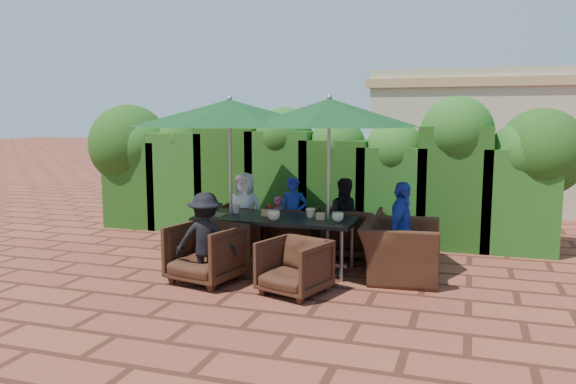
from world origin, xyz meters
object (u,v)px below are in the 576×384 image
(chair_far_left, at_px, (244,225))
(chair_far_mid, at_px, (293,227))
(chair_near_left, at_px, (206,250))
(chair_near_right, at_px, (294,264))
(chair_end_right, at_px, (400,241))
(dining_table, at_px, (276,222))
(umbrella_right, at_px, (329,113))
(chair_far_right, at_px, (354,230))
(umbrella_left, at_px, (230,113))

(chair_far_left, xyz_separation_m, chair_far_mid, (0.80, 0.13, -0.01))
(chair_near_left, bearing_deg, chair_near_right, 7.26)
(chair_near_right, bearing_deg, chair_far_left, 145.31)
(chair_far_left, height_order, chair_near_right, chair_far_left)
(chair_end_right, bearing_deg, chair_far_left, 67.88)
(dining_table, distance_m, umbrella_right, 1.71)
(chair_far_mid, height_order, chair_far_right, chair_far_right)
(chair_far_mid, relative_size, chair_far_right, 0.94)
(chair_near_right, bearing_deg, dining_table, 138.51)
(umbrella_right, xyz_separation_m, chair_near_right, (-0.16, -1.07, -1.84))
(dining_table, relative_size, chair_near_right, 3.05)
(chair_far_mid, distance_m, chair_end_right, 2.08)
(chair_far_right, relative_size, chair_end_right, 0.73)
(dining_table, bearing_deg, chair_end_right, 2.13)
(dining_table, height_order, umbrella_left, umbrella_left)
(umbrella_left, distance_m, chair_near_right, 2.52)
(chair_far_left, bearing_deg, umbrella_right, 145.99)
(umbrella_left, xyz_separation_m, chair_end_right, (2.47, -0.01, -1.71))
(chair_near_right, bearing_deg, umbrella_left, 158.59)
(dining_table, relative_size, chair_far_right, 2.69)
(dining_table, relative_size, chair_end_right, 1.96)
(umbrella_right, distance_m, chair_near_right, 2.13)
(dining_table, distance_m, chair_far_right, 1.38)
(umbrella_right, xyz_separation_m, chair_far_left, (-1.63, 0.88, -1.81))
(umbrella_left, height_order, chair_far_left, umbrella_left)
(chair_far_right, relative_size, chair_near_left, 0.99)
(dining_table, xyz_separation_m, chair_near_left, (-0.66, -0.90, -0.25))
(umbrella_left, xyz_separation_m, chair_far_mid, (0.64, 0.99, -1.82))
(dining_table, xyz_separation_m, umbrella_right, (0.75, 0.05, 1.54))
(chair_far_right, bearing_deg, dining_table, 42.49)
(chair_near_right, distance_m, chair_end_right, 1.59)
(chair_far_mid, height_order, chair_near_left, chair_near_left)
(chair_far_left, relative_size, chair_far_right, 0.96)
(umbrella_left, distance_m, umbrella_right, 1.48)
(umbrella_left, relative_size, chair_near_left, 3.37)
(dining_table, xyz_separation_m, chair_far_left, (-0.88, 0.94, -0.27))
(umbrella_right, bearing_deg, chair_near_right, -98.31)
(umbrella_right, height_order, chair_far_right, umbrella_right)
(chair_near_left, distance_m, chair_near_right, 1.26)
(umbrella_right, bearing_deg, umbrella_left, 179.16)
(chair_far_mid, bearing_deg, chair_far_left, 6.31)
(umbrella_left, xyz_separation_m, chair_far_left, (-0.16, 0.86, -1.81))
(chair_far_mid, distance_m, chair_near_left, 2.04)
(chair_far_right, distance_m, chair_near_left, 2.47)
(dining_table, relative_size, chair_far_left, 2.81)
(dining_table, relative_size, umbrella_right, 0.93)
(chair_far_left, bearing_deg, chair_end_right, 156.08)
(chair_far_left, height_order, chair_end_right, chair_end_right)
(chair_far_left, xyz_separation_m, chair_end_right, (2.63, -0.87, 0.10))
(umbrella_right, relative_size, chair_far_right, 2.91)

